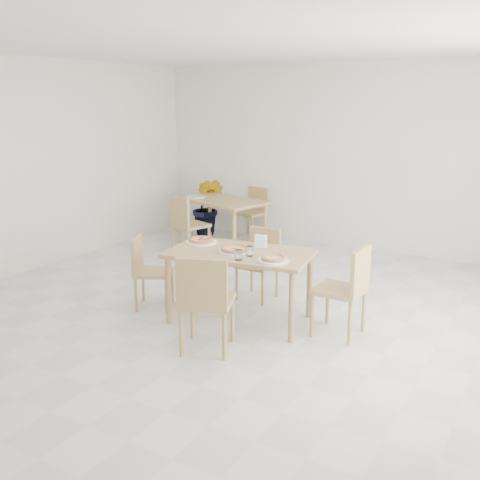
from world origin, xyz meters
The scene contains 21 objects.
main_table centered at (0.32, 0.07, 0.66)m, with size 1.56×1.04×0.75m.
chair_south centered at (0.45, -0.77, 0.54)m, with size 0.59×0.59×0.93m.
chair_north centered at (0.16, 0.81, 0.47)m, with size 0.41×0.41×0.81m.
chair_west centered at (-0.76, -0.11, 0.46)m, with size 0.53×0.53×0.80m.
chair_east centered at (1.43, 0.24, 0.53)m, with size 0.46×0.46×0.91m.
plate_margherita centered at (0.29, 0.01, 0.76)m, with size 0.33×0.33×0.02m, color white.
plate_mushroom centered at (0.78, -0.09, 0.76)m, with size 0.31×0.31×0.02m, color white.
plate_pepperoni centered at (-0.21, 0.16, 0.76)m, with size 0.34×0.34×0.02m, color white.
pizza_margherita centered at (0.29, 0.01, 0.78)m, with size 0.37×0.37×0.03m.
pizza_mushroom centered at (0.78, -0.09, 0.78)m, with size 0.26×0.26×0.03m.
pizza_pepperoni centered at (-0.21, 0.16, 0.78)m, with size 0.36×0.36×0.03m.
tumbler_a centered at (0.47, -0.21, 0.80)m, with size 0.08×0.08×0.10m, color white.
tumbler_b centered at (0.49, -0.03, 0.80)m, with size 0.07×0.07×0.10m, color white.
napkin_holder centered at (0.46, 0.26, 0.82)m, with size 0.14×0.10×0.14m.
fork_a centered at (0.72, 0.17, 0.75)m, with size 0.01×0.18×0.01m, color silver.
fork_b centered at (0.86, 0.17, 0.75)m, with size 0.02×0.20×0.01m, color silver.
second_table centered at (-1.46, 2.54, 0.66)m, with size 1.56×1.13×0.75m.
chair_back_s centered at (-1.61, 1.81, 0.52)m, with size 0.56×0.56×0.89m.
chair_back_n centered at (-1.31, 3.32, 0.48)m, with size 0.49×0.49×0.83m.
plate_empty centered at (-1.89, 2.48, 0.76)m, with size 0.31×0.31×0.02m, color white.
potted_plant centered at (-2.05, 3.06, 0.49)m, with size 0.53×0.43×0.97m, color #396F21.
Camera 1 is at (3.10, -4.70, 2.27)m, focal length 42.00 mm.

